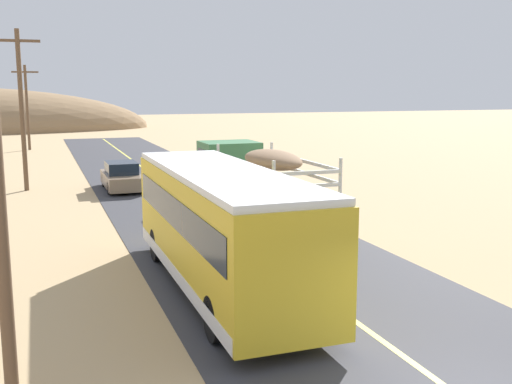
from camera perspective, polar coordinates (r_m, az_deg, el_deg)
livestock_truck at (r=25.75m, az=-1.08°, el=1.85°), size 2.53×9.70×3.02m
bus at (r=15.97m, az=-3.29°, el=-3.16°), size 2.54×10.00×3.21m
car_far at (r=32.85m, az=-12.47°, el=1.38°), size 1.80×4.40×1.46m
power_pole_mid at (r=33.84m, az=-21.15°, el=7.58°), size 2.20×0.24×8.30m
power_pole_far at (r=56.88m, az=-20.70°, el=7.69°), size 2.20×0.24×7.33m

